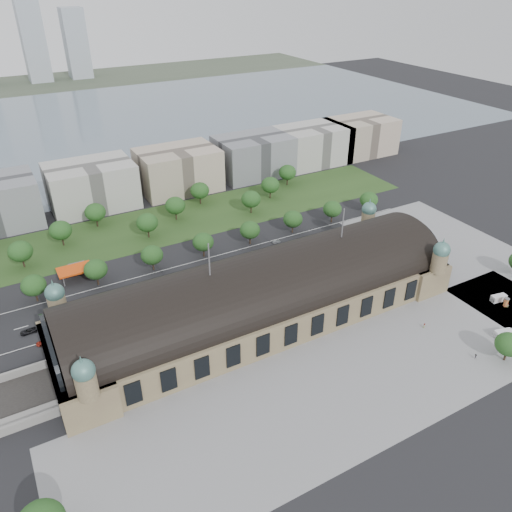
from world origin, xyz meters
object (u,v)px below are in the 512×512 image
van_east (498,298)px  advertising_column (506,302)px  pedestrian_1 (504,300)px  bus_east (262,268)px  parked_car_2 (97,332)px  parked_car_5 (136,314)px  petrol_station (76,269)px  van_south (502,334)px  traffic_car_3 (147,290)px  traffic_car_6 (348,238)px  traffic_car_5 (276,242)px  parked_car_0 (75,339)px  pedestrian_0 (424,326)px  traffic_car_4 (243,275)px  pedestrian_5 (508,305)px  parked_car_4 (90,334)px  parked_car_6 (167,310)px  pedestrian_4 (475,356)px  parked_car_1 (43,342)px  traffic_car_2 (28,331)px  parked_car_3 (130,321)px  bus_mid (246,271)px  bus_west (240,270)px

van_east → advertising_column: advertising_column is taller
pedestrian_1 → bus_east: bearing=94.8°
parked_car_2 → bus_east: (73.00, 7.78, 1.04)m
parked_car_5 → bus_east: size_ratio=0.36×
petrol_station → van_south: (123.58, -116.84, -1.62)m
traffic_car_3 → traffic_car_6: traffic_car_6 is taller
traffic_car_5 → parked_car_0: (-99.59, -26.69, 0.11)m
traffic_car_5 → parked_car_5: size_ratio=0.86×
petrol_station → parked_car_0: petrol_station is taller
parked_car_5 → pedestrian_0: pedestrian_0 is taller
pedestrian_1 → parked_car_2: bearing=115.5°
pedestrian_0 → van_south: bearing=-38.4°
parked_car_2 → pedestrian_1: (145.07, -58.67, 0.12)m
traffic_car_4 → parked_car_2: parked_car_2 is taller
parked_car_0 → pedestrian_5: 163.48m
parked_car_4 → pedestrian_5: (146.19, -61.65, 0.10)m
parked_car_6 → advertising_column: bearing=32.8°
pedestrian_4 → pedestrian_5: bearing=172.6°
bus_east → van_east: (70.42, -64.82, -0.51)m
parked_car_1 → bus_east: bearing=68.3°
traffic_car_6 → pedestrian_0: size_ratio=2.92×
traffic_car_2 → parked_car_6: bearing=72.2°
parked_car_3 → parked_car_2: bearing=-114.3°
van_south → pedestrian_5: size_ratio=4.36×
traffic_car_5 → van_east: van_east is taller
bus_mid → advertising_column: 104.42m
advertising_column → traffic_car_3: bearing=146.9°
van_east → traffic_car_6: bearing=115.4°
traffic_car_6 → pedestrian_0: pedestrian_0 is taller
traffic_car_6 → parked_car_6: parked_car_6 is taller
van_east → pedestrian_1: van_east is taller
traffic_car_5 → bus_mid: bus_mid is taller
traffic_car_5 → parked_car_1: bearing=105.4°
traffic_car_2 → parked_car_0: 18.60m
bus_east → van_south: bus_east is taller
pedestrian_1 → pedestrian_5: pedestrian_1 is taller
parked_car_2 → parked_car_3: size_ratio=1.15×
parked_car_3 → bus_east: (60.61, 7.15, 1.02)m
parked_car_2 → parked_car_5: 16.16m
parked_car_4 → van_east: 156.79m
parked_car_3 → pedestrian_5: bearing=37.4°
parked_car_0 → bus_west: (71.60, 11.00, 0.82)m
parked_car_3 → advertising_column: (130.89, -61.39, 1.13)m
parked_car_5 → parked_car_6: bearing=39.1°
traffic_car_5 → pedestrian_1: (53.33, -85.35, 0.21)m
pedestrian_1 → parked_car_4: bearing=115.9°
petrol_station → traffic_car_5: petrol_station is taller
traffic_car_3 → parked_car_1: size_ratio=1.09×
parked_car_6 → pedestrian_0: pedestrian_0 is taller
bus_mid → pedestrian_1: 104.40m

